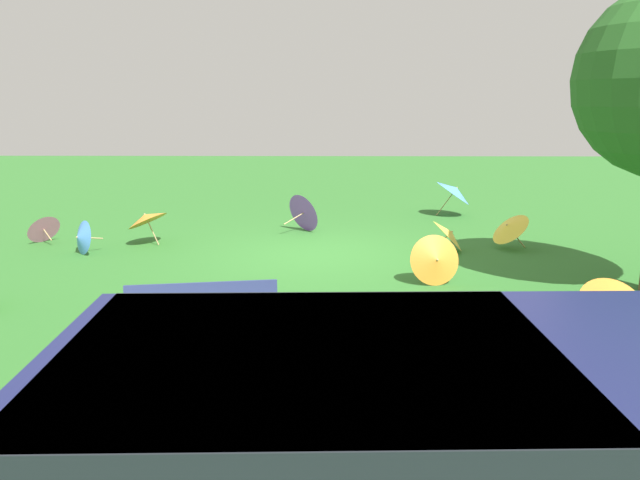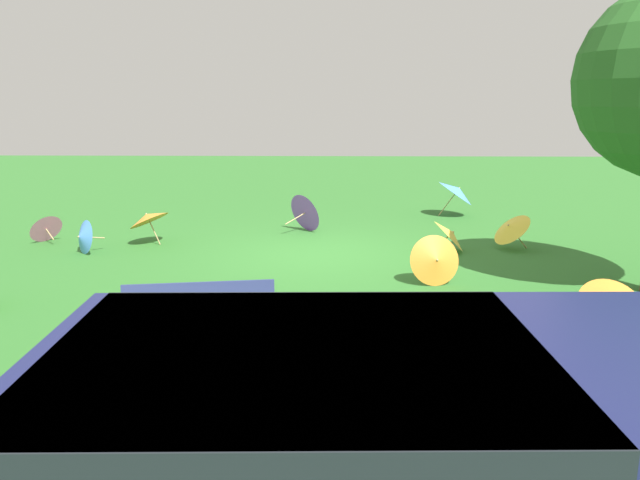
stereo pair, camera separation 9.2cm
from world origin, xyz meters
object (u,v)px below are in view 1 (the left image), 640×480
parasol_blue_1 (80,237)px  parasol_orange_2 (614,302)px  parasol_pink_0 (42,227)px  park_bench (204,318)px  parasol_yellow_4 (509,227)px  parasol_orange_0 (436,260)px  parasol_purple_0 (306,212)px  parasol_blue_0 (455,191)px  parasol_yellow_3 (450,234)px  parasol_orange_3 (146,218)px  van_dark (449,454)px

parasol_blue_1 → parasol_orange_2: (-7.90, 3.99, 0.14)m
parasol_orange_2 → parasol_blue_1: bearing=-26.8°
parasol_pink_0 → parasol_orange_2: 10.27m
park_bench → parasol_yellow_4: (-4.78, -5.10, -0.04)m
parasol_orange_0 → parasol_purple_0: bearing=-61.4°
parasol_blue_0 → parasol_orange_2: size_ratio=1.24×
park_bench → parasol_blue_0: bearing=-117.5°
parasol_yellow_3 → parasol_yellow_4: bearing=-171.4°
parasol_blue_1 → parasol_yellow_4: parasol_yellow_4 is taller
park_bench → parasol_orange_3: park_bench is taller
parasol_purple_0 → parasol_blue_0: parasol_blue_0 is taller
parasol_purple_0 → parasol_blue_0: bearing=-152.8°
parasol_pink_0 → parasol_orange_2: parasol_orange_2 is taller
parasol_purple_0 → parasol_yellow_3: bearing=147.4°
park_bench → parasol_pink_0: (4.30, -5.50, -0.15)m
parasol_yellow_4 → parasol_blue_0: bearing=-84.3°
parasol_purple_0 → parasol_orange_2: 7.21m
parasol_pink_0 → parasol_orange_3: 2.12m
park_bench → parasol_orange_2: size_ratio=2.12×
parasol_purple_0 → parasol_orange_2: bearing=122.2°
van_dark → parasol_yellow_4: van_dark is taller
van_dark → parasol_blue_0: (-2.43, -11.84, -0.29)m
parasol_pink_0 → parasol_orange_0: (-7.31, 2.72, 0.08)m
parasol_blue_0 → parasol_blue_1: bearing=27.4°
parasol_pink_0 → parasol_orange_3: parasol_orange_3 is taller
parasol_yellow_3 → parasol_orange_0: bearing=73.8°
parasol_purple_0 → parasol_blue_1: size_ratio=1.38×
parasol_pink_0 → parasol_yellow_4: bearing=177.5°
parasol_pink_0 → parasol_blue_0: parasol_blue_0 is taller
parasol_blue_0 → parasol_orange_3: (6.64, 3.11, -0.09)m
parasol_pink_0 → parasol_blue_1: 1.45m
van_dark → parasol_orange_3: van_dark is taller
parasol_yellow_3 → parasol_yellow_4: parasol_yellow_4 is taller
parasol_purple_0 → parasol_orange_3: bearing=22.5°
parasol_blue_1 → parasol_orange_3: 1.31m
parasol_blue_0 → parasol_yellow_3: size_ratio=1.21×
park_bench → parasol_orange_3: bearing=-67.9°
van_dark → parasol_purple_0: (1.14, -10.00, -0.49)m
parasol_blue_1 → parasol_yellow_3: parasol_yellow_3 is taller
parasol_orange_0 → parasol_yellow_4: bearing=-127.4°
park_bench → parasol_orange_0: size_ratio=1.97×
parasol_pink_0 → parasol_orange_0: size_ratio=0.94×
parasol_pink_0 → parasol_blue_1: bearing=140.8°
parasol_blue_0 → parasol_blue_1: (7.62, 3.94, -0.30)m
parasol_blue_0 → parasol_yellow_4: 3.45m
parasol_yellow_3 → parasol_yellow_4: size_ratio=0.87×
van_dark → parasol_orange_0: size_ratio=5.55×
parasol_orange_3 → parasol_purple_0: bearing=-157.5°
parasol_blue_0 → parasol_yellow_3: bearing=77.3°
parasol_orange_0 → parasol_blue_1: (6.19, -1.80, -0.07)m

